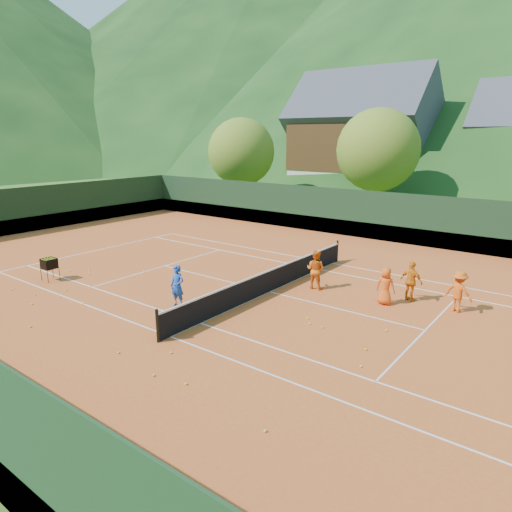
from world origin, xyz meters
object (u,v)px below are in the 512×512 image
Objects in this scene: student_b at (411,281)px; tennis_net at (269,280)px; ball_hopper at (49,264)px; student_d at (459,292)px; coach at (177,286)px; student_a at (315,270)px; chalet_left at (361,142)px; student_c at (386,286)px.

student_b is 0.13× the size of tennis_net.
tennis_net is 9.90m from ball_hopper.
coach is at bearing 47.30° from student_d.
chalet_left is (-11.27, 28.44, 4.80)m from student_a.
chalet_left is at bearing 94.92° from coach.
ball_hopper is (-10.01, -6.20, -0.08)m from student_a.
tennis_net is at bearing 53.16° from coach.
chalet_left is at bearing -69.33° from student_c.
student_b is 0.11× the size of chalet_left.
coach is 1.04× the size of student_d.
student_a is at bearing 26.89° from student_b.
student_d is (1.78, -0.09, -0.02)m from student_b.
student_a is 1.04× the size of student_b.
chalet_left is (-16.78, 27.58, 4.86)m from student_d.
student_a is 0.12× the size of chalet_left.
student_a is 11.77m from ball_hopper.
student_b is (3.73, 0.95, -0.03)m from student_a.
student_b is 1.09× the size of student_c.
student_a is 1.65× the size of ball_hopper.
ball_hopper is at bearing 19.16° from student_c.
chalet_left is (-10.00, 30.00, 5.13)m from tennis_net.
student_c is 4.62m from tennis_net.
student_c is at bearing -63.24° from chalet_left.
chalet_left is at bearing 108.43° from tennis_net.
student_b is 15.48m from ball_hopper.
coach is 3.88m from tennis_net.
ball_hopper is at bearing 37.60° from student_d.
student_a is at bearing 49.33° from coach.
student_c is 0.94× the size of student_d.
student_a is at bearing 31.78° from ball_hopper.
chalet_left is at bearing -73.23° from student_a.
coach reaches higher than tennis_net.
student_b reaches higher than ball_hopper.
student_a is 30.97m from chalet_left.
student_d is 0.13× the size of tennis_net.
coach is at bearing 53.33° from student_a.
student_a is at bearing 50.78° from tennis_net.
tennis_net is 32.04m from chalet_left.
tennis_net is (-6.78, -2.42, -0.27)m from student_d.
chalet_left reaches higher than coach.
student_c is (3.08, -0.03, -0.10)m from student_a.
student_b is at bearing -61.39° from chalet_left.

